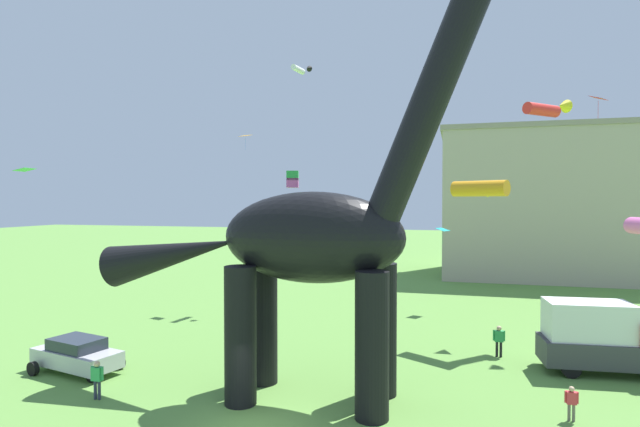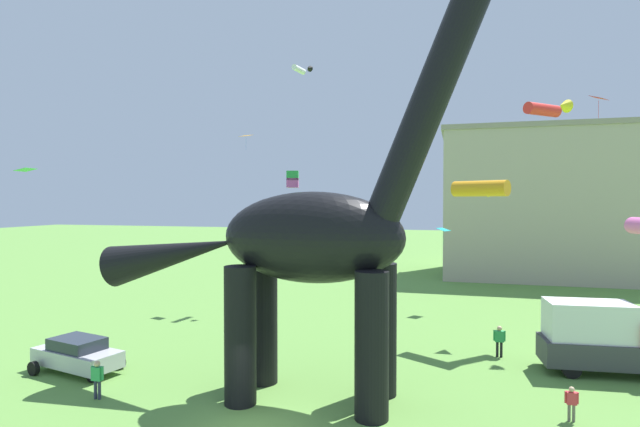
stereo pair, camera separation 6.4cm
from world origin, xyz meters
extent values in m
cylinder|color=black|center=(3.56, 4.38, 2.64)|extent=(1.22, 1.22, 5.27)
cylinder|color=black|center=(3.56, 2.04, 2.64)|extent=(1.22, 1.22, 5.27)
cylinder|color=black|center=(-1.49, 4.38, 2.64)|extent=(1.22, 1.22, 5.27)
cylinder|color=black|center=(-1.49, 2.04, 2.64)|extent=(1.22, 1.22, 5.27)
ellipsoid|color=black|center=(1.04, 3.21, 6.34)|extent=(7.21, 3.11, 3.55)
cylinder|color=black|center=(5.72, 3.21, 12.02)|extent=(5.18, 1.33, 10.27)
cone|color=black|center=(-5.01, 3.21, 5.53)|extent=(6.34, 1.78, 3.01)
cube|color=#B7B7BC|center=(-10.10, 3.37, 0.67)|extent=(4.49, 2.68, 0.72)
cube|color=#232B35|center=(-10.10, 3.37, 1.29)|extent=(2.56, 2.04, 0.52)
cylinder|color=black|center=(-8.55, 4.26, 0.31)|extent=(0.65, 0.35, 0.62)
cylinder|color=black|center=(-8.55, 2.48, 0.31)|extent=(0.65, 0.35, 0.62)
cylinder|color=black|center=(-11.65, 4.26, 0.31)|extent=(0.65, 0.35, 0.62)
cylinder|color=black|center=(-11.65, 2.48, 0.31)|extent=(0.65, 0.35, 0.62)
cube|color=#38383D|center=(12.99, 9.45, 0.95)|extent=(5.76, 2.56, 1.10)
cube|color=silver|center=(12.21, 9.45, 2.35)|extent=(3.74, 2.31, 1.70)
cylinder|color=black|center=(11.31, 10.50, 0.40)|extent=(0.82, 0.33, 0.80)
cylinder|color=black|center=(11.31, 8.40, 0.40)|extent=(0.82, 0.33, 0.80)
cylinder|color=#6B6056|center=(10.30, 3.70, 0.30)|extent=(0.10, 0.10, 0.61)
cylinder|color=#6B6056|center=(10.44, 3.70, 0.30)|extent=(0.10, 0.10, 0.61)
cube|color=#D1333D|center=(10.37, 3.70, 0.83)|extent=(0.33, 0.20, 0.43)
sphere|color=tan|center=(10.37, 3.70, 1.14)|extent=(0.19, 0.19, 0.19)
cylinder|color=#D1333D|center=(10.18, 3.70, 0.85)|extent=(0.08, 0.08, 0.41)
cylinder|color=#D1333D|center=(10.56, 3.70, 0.85)|extent=(0.08, 0.08, 0.41)
cylinder|color=black|center=(8.42, 10.71, 0.38)|extent=(0.13, 0.13, 0.77)
cylinder|color=black|center=(8.60, 10.71, 0.38)|extent=(0.13, 0.13, 0.77)
cube|color=green|center=(8.51, 10.71, 1.04)|extent=(0.42, 0.26, 0.54)
sphere|color=tan|center=(8.51, 10.71, 1.43)|extent=(0.24, 0.24, 0.24)
cylinder|color=green|center=(8.27, 10.71, 1.07)|extent=(0.10, 0.10, 0.52)
cylinder|color=green|center=(8.75, 10.71, 1.07)|extent=(0.10, 0.10, 0.52)
cylinder|color=#2D3347|center=(-7.16, 0.97, 0.37)|extent=(0.12, 0.12, 0.74)
cylinder|color=#2D3347|center=(-6.97, 0.97, 0.37)|extent=(0.12, 0.12, 0.74)
cube|color=green|center=(-7.07, 0.97, 1.01)|extent=(0.40, 0.25, 0.53)
sphere|color=tan|center=(-7.07, 0.97, 1.39)|extent=(0.23, 0.23, 0.23)
cylinder|color=green|center=(-7.30, 0.97, 1.03)|extent=(0.10, 0.10, 0.50)
cylinder|color=green|center=(-6.83, 0.97, 1.03)|extent=(0.10, 0.10, 0.50)
cylinder|color=red|center=(11.11, 15.70, 12.97)|extent=(2.25, 2.19, 0.69)
cone|color=yellow|center=(12.05, 14.72, 12.97)|extent=(0.94, 0.95, 0.72)
cube|color=#19B2B7|center=(5.52, 20.85, 5.74)|extent=(1.05, 1.17, 0.21)
cylinder|color=green|center=(5.52, 20.85, 5.12)|extent=(0.01, 0.01, 0.95)
cube|color=green|center=(-17.59, 7.99, 9.55)|extent=(0.92, 1.14, 0.18)
cube|color=red|center=(11.94, 7.20, 11.92)|extent=(0.82, 0.87, 0.19)
cylinder|color=red|center=(11.94, 7.20, 11.46)|extent=(0.01, 0.01, 0.71)
cylinder|color=orange|center=(7.63, 13.03, 8.42)|extent=(3.09, 2.30, 0.86)
cone|color=yellow|center=(8.49, 14.49, 8.42)|extent=(1.12, 1.17, 0.91)
cube|color=orange|center=(-8.73, 19.12, 12.60)|extent=(1.05, 0.88, 0.16)
cylinder|color=#287AE5|center=(-8.73, 19.12, 12.01)|extent=(0.01, 0.01, 0.90)
cube|color=green|center=(-0.46, 5.27, 8.85)|extent=(0.62, 0.62, 0.41)
cube|color=pink|center=(-0.46, 5.27, 8.53)|extent=(0.62, 0.62, 0.41)
cylinder|color=white|center=(-5.41, 21.64, 17.89)|extent=(0.70, 1.64, 0.44)
cone|color=black|center=(-4.55, 21.49, 17.89)|extent=(0.53, 0.47, 0.47)
cube|color=#B7A893|center=(16.86, 39.83, 7.26)|extent=(23.45, 11.72, 14.53)
cube|color=gray|center=(16.86, 39.83, 14.78)|extent=(23.91, 11.95, 0.50)
camera|label=1|loc=(6.40, -15.44, 7.75)|focal=28.15mm
camera|label=2|loc=(6.46, -15.42, 7.75)|focal=28.15mm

